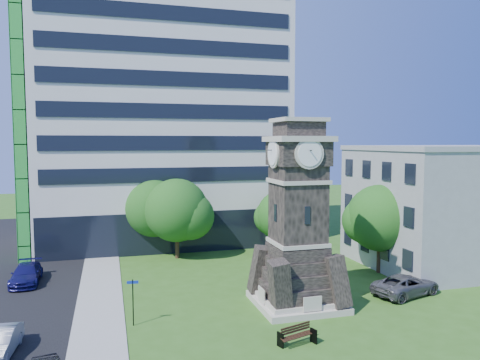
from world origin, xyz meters
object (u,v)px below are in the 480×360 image
object	(u,v)px
car_street_north	(26,274)
car_street_mid	(0,343)
street_sign	(133,297)
car_east_lot	(406,285)
clock_tower	(298,226)
park_bench	(297,335)

from	to	relation	value
car_street_north	car_street_mid	bearing A→B (deg)	-87.39
street_sign	car_street_north	bearing A→B (deg)	130.21
car_east_lot	street_sign	distance (m)	18.71
clock_tower	car_street_mid	distance (m)	18.02
car_street_mid	car_street_north	world-z (taller)	car_street_north
clock_tower	car_street_mid	world-z (taller)	clock_tower
clock_tower	park_bench	size ratio (longest dim) A/B	6.10
park_bench	street_sign	size ratio (longest dim) A/B	0.73
clock_tower	park_bench	world-z (taller)	clock_tower
car_street_mid	car_street_north	bearing A→B (deg)	97.71
car_street_north	park_bench	world-z (taller)	car_street_north
car_east_lot	park_bench	distance (m)	11.79
car_east_lot	street_sign	world-z (taller)	street_sign
car_street_north	car_east_lot	distance (m)	27.99
car_east_lot	street_sign	bearing A→B (deg)	74.80
car_street_mid	car_street_north	xyz separation A→B (m)	(-0.73, 12.70, 0.06)
car_street_mid	car_east_lot	distance (m)	25.46
clock_tower	car_east_lot	distance (m)	9.32
street_sign	clock_tower	bearing A→B (deg)	8.68
car_street_mid	park_bench	xyz separation A→B (m)	(14.85, -2.90, -0.11)
car_street_mid	car_street_north	distance (m)	12.72
car_east_lot	park_bench	size ratio (longest dim) A/B	2.59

